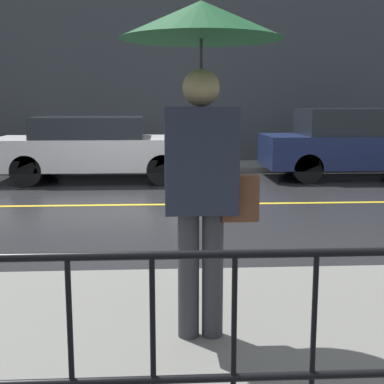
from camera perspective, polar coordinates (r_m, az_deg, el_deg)
name	(u,v)px	position (r m, az deg, el deg)	size (l,w,h in m)	color
ground_plane	(129,205)	(9.01, -6.74, -1.39)	(80.00, 80.00, 0.00)	#262628
sidewalk_near	(81,352)	(3.77, -11.72, -16.37)	(28.00, 3.10, 0.13)	slate
sidewalk_far	(140,167)	(13.71, -5.61, 2.67)	(28.00, 1.69, 0.13)	slate
lane_marking	(129,205)	(9.01, -6.74, -1.36)	(25.20, 0.12, 0.01)	gold
building_storefront	(140,77)	(14.62, -5.61, 12.12)	(28.00, 0.30, 4.73)	#383D42
railing_foreground	(29,342)	(2.33, -17.03, -15.06)	(12.00, 0.04, 0.99)	black
pedestrian	(202,84)	(3.44, 1.07, 11.47)	(1.02, 1.02, 2.19)	#333338
car_white	(97,147)	(11.89, -10.11, 4.70)	(4.45, 1.90, 1.39)	silver
car_navy	(353,144)	(12.58, 16.83, 4.96)	(4.10, 1.72, 1.56)	#19234C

